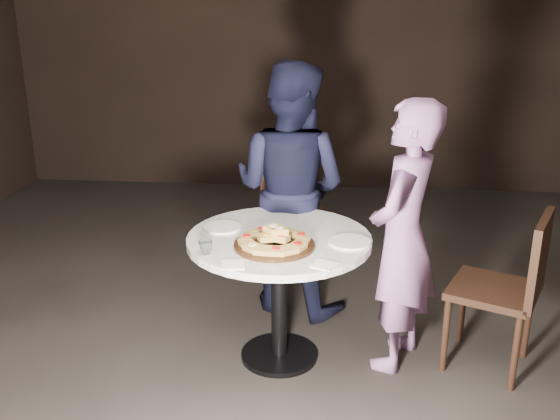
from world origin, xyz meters
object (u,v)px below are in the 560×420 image
object	(u,v)px
focaccia_pile	(274,238)
chair_right	(512,282)
diner_teal	(403,238)
table	(279,260)
serving_board	(274,245)
chair_far	(293,211)
diner_navy	(290,189)
water_glass	(206,248)

from	to	relation	value
focaccia_pile	chair_right	size ratio (longest dim) A/B	0.41
focaccia_pile	diner_teal	xyz separation A→B (m)	(0.66, 0.18, -0.05)
diner_teal	table	bearing A→B (deg)	-63.58
serving_board	chair_far	world-z (taller)	chair_far
serving_board	focaccia_pile	bearing A→B (deg)	12.93
focaccia_pile	chair_far	world-z (taller)	chair_far
chair_far	diner_teal	xyz separation A→B (m)	(0.65, -1.06, 0.24)
diner_teal	focaccia_pile	bearing A→B (deg)	-51.27
diner_navy	focaccia_pile	bearing A→B (deg)	111.75
diner_navy	diner_teal	distance (m)	0.89
diner_navy	diner_teal	xyz separation A→B (m)	(0.64, -0.62, -0.06)
focaccia_pile	diner_teal	distance (m)	0.69
chair_far	chair_right	size ratio (longest dim) A/B	0.95
chair_far	diner_navy	world-z (taller)	diner_navy
chair_far	chair_right	xyz separation A→B (m)	(1.23, -1.10, 0.02)
table	serving_board	bearing A→B (deg)	-94.60
serving_board	diner_navy	world-z (taller)	diner_navy
table	focaccia_pile	bearing A→B (deg)	-94.18
water_glass	chair_right	bearing A→B (deg)	9.53
focaccia_pile	water_glass	distance (m)	0.35
water_glass	diner_navy	world-z (taller)	diner_navy
serving_board	chair_right	world-z (taller)	chair_right
serving_board	focaccia_pile	distance (m)	0.04
water_glass	table	bearing A→B (deg)	37.91
serving_board	chair_far	bearing A→B (deg)	89.55
serving_board	diner_navy	size ratio (longest dim) A/B	0.26
chair_far	diner_navy	bearing A→B (deg)	98.34
serving_board	chair_far	xyz separation A→B (m)	(0.01, 1.24, -0.25)
diner_navy	serving_board	bearing A→B (deg)	111.67
chair_far	diner_navy	distance (m)	0.53
water_glass	chair_right	world-z (taller)	chair_right
chair_right	diner_navy	size ratio (longest dim) A/B	0.57
table	diner_navy	distance (m)	0.68
table	water_glass	size ratio (longest dim) A/B	15.86
focaccia_pile	chair_far	distance (m)	1.27
chair_far	serving_board	bearing A→B (deg)	96.49
chair_right	diner_navy	world-z (taller)	diner_navy
focaccia_pile	diner_teal	bearing A→B (deg)	15.60
table	chair_far	xyz separation A→B (m)	(-0.00, 1.09, -0.10)
table	water_glass	distance (m)	0.46
chair_right	table	bearing A→B (deg)	-65.17
table	serving_board	distance (m)	0.21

